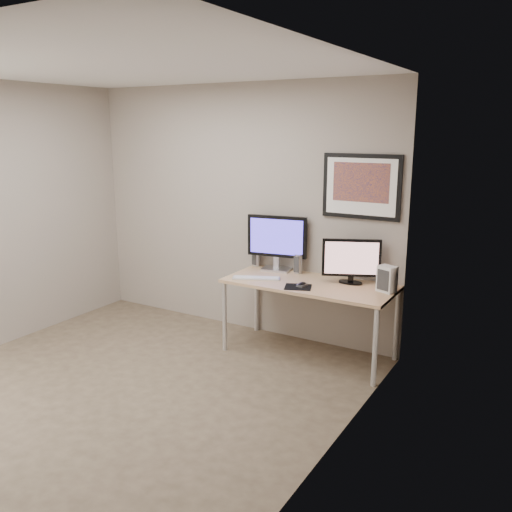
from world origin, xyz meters
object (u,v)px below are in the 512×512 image
(speaker_right, at_px, (298,264))
(keyboard, at_px, (256,278))
(desk, at_px, (309,289))
(monitor_large, at_px, (277,240))
(fan_unit, at_px, (387,279))
(framed_art, at_px, (361,186))
(monitor_tv, at_px, (351,260))
(speaker_left, at_px, (257,257))

(speaker_right, xyz_separation_m, keyboard, (-0.26, -0.39, -0.09))
(desk, xyz_separation_m, monitor_large, (-0.48, 0.24, 0.38))
(speaker_right, distance_m, fan_unit, 0.97)
(framed_art, relative_size, monitor_tv, 1.48)
(fan_unit, bearing_deg, keyboard, -149.64)
(speaker_left, xyz_separation_m, speaker_right, (0.51, -0.05, -0.00))
(monitor_large, xyz_separation_m, keyboard, (-0.02, -0.38, -0.30))
(speaker_left, distance_m, keyboard, 0.51)
(desk, distance_m, framed_art, 1.07)
(speaker_left, relative_size, fan_unit, 0.84)
(monitor_tv, distance_m, fan_unit, 0.39)
(keyboard, bearing_deg, fan_unit, -13.77)
(speaker_left, distance_m, fan_unit, 1.48)
(desk, height_order, monitor_tv, monitor_tv)
(framed_art, xyz_separation_m, monitor_large, (-0.83, -0.09, -0.58))
(framed_art, height_order, monitor_tv, framed_art)
(speaker_right, bearing_deg, monitor_tv, -7.06)
(fan_unit, bearing_deg, framed_art, 165.34)
(speaker_left, xyz_separation_m, fan_unit, (1.46, -0.22, 0.02))
(monitor_large, xyz_separation_m, monitor_tv, (0.83, -0.08, -0.09))
(keyboard, bearing_deg, monitor_tv, -4.22)
(speaker_right, bearing_deg, keyboard, -122.39)
(desk, xyz_separation_m, fan_unit, (0.71, 0.08, 0.18))
(monitor_tv, bearing_deg, fan_unit, -36.58)
(desk, height_order, speaker_right, speaker_right)
(speaker_right, height_order, fan_unit, fan_unit)
(speaker_right, relative_size, fan_unit, 0.83)
(desk, bearing_deg, speaker_right, 133.94)
(desk, distance_m, monitor_tv, 0.48)
(monitor_large, distance_m, speaker_left, 0.35)
(monitor_large, distance_m, monitor_tv, 0.83)
(fan_unit, bearing_deg, desk, -153.55)
(monitor_tv, relative_size, keyboard, 1.11)
(framed_art, distance_m, monitor_large, 1.02)
(desk, relative_size, monitor_tv, 3.15)
(framed_art, xyz_separation_m, speaker_right, (-0.59, -0.08, -0.79))
(framed_art, height_order, speaker_left, framed_art)
(framed_art, relative_size, fan_unit, 3.20)
(keyboard, height_order, fan_unit, fan_unit)
(monitor_tv, bearing_deg, speaker_left, 149.32)
(fan_unit, bearing_deg, speaker_left, -168.35)
(monitor_tv, height_order, keyboard, monitor_tv)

